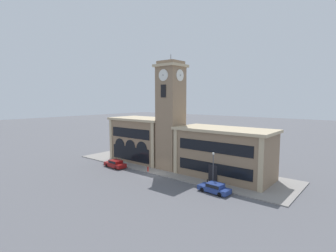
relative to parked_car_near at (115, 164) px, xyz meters
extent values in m
plane|color=#56565B|center=(8.70, 1.11, -0.73)|extent=(300.00, 300.00, 0.00)
cube|color=gray|center=(8.70, 6.97, -0.66)|extent=(43.20, 11.73, 0.15)
cube|color=#897056|center=(8.70, 5.81, 8.47)|extent=(3.99, 3.99, 18.41)
cube|color=tan|center=(8.70, 5.81, 17.90)|extent=(4.69, 4.69, 0.45)
cube|color=#897056|center=(8.70, 5.81, 18.42)|extent=(3.67, 3.67, 0.60)
cylinder|color=#4C4C51|center=(8.70, 5.81, 19.32)|extent=(0.10, 0.10, 1.20)
cylinder|color=silver|center=(8.70, 3.76, 16.17)|extent=(2.02, 0.10, 2.02)
cylinder|color=black|center=(8.70, 3.69, 16.17)|extent=(0.16, 0.04, 0.16)
cylinder|color=silver|center=(10.74, 5.81, 16.17)|extent=(0.10, 2.02, 2.02)
cylinder|color=black|center=(10.81, 5.81, 16.17)|extent=(0.04, 0.16, 0.16)
cube|color=black|center=(8.70, 3.77, 13.46)|extent=(1.12, 0.10, 2.20)
cube|color=#897056|center=(0.09, 7.33, 3.52)|extent=(12.62, 7.02, 8.51)
cube|color=tan|center=(0.09, 7.33, 8.00)|extent=(13.32, 7.72, 0.45)
cube|color=tan|center=(-5.87, 3.75, 3.52)|extent=(0.70, 0.16, 8.51)
cube|color=tan|center=(6.05, 3.75, 3.52)|extent=(0.70, 0.16, 8.51)
cube|color=black|center=(0.09, 3.77, 5.39)|extent=(10.35, 0.10, 1.87)
cube|color=black|center=(0.09, 3.77, 1.31)|extent=(10.10, 0.10, 2.72)
cylinder|color=black|center=(-3.06, 3.76, 2.67)|extent=(2.78, 0.06, 2.78)
cylinder|color=black|center=(0.09, 3.76, 2.67)|extent=(2.78, 0.06, 2.78)
cylinder|color=black|center=(3.25, 3.76, 2.67)|extent=(2.78, 0.06, 2.78)
cube|color=#897056|center=(18.64, 7.33, 3.10)|extent=(15.30, 7.02, 7.67)
cube|color=tan|center=(18.64, 7.33, 7.17)|extent=(16.00, 7.72, 0.45)
cube|color=tan|center=(11.34, 3.75, 3.10)|extent=(0.70, 0.16, 7.67)
cube|color=tan|center=(25.95, 3.75, 3.10)|extent=(0.70, 0.16, 7.67)
cube|color=black|center=(18.64, 3.77, 4.79)|extent=(12.55, 0.10, 1.69)
cube|color=black|center=(18.64, 3.76, 0.65)|extent=(1.50, 0.12, 2.76)
cube|color=black|center=(18.64, 3.77, 1.48)|extent=(12.55, 0.10, 1.72)
cube|color=maroon|center=(-0.06, 0.00, -0.21)|extent=(4.75, 2.15, 0.71)
cube|color=maroon|center=(0.12, -0.01, 0.41)|extent=(2.32, 1.83, 0.53)
cube|color=black|center=(0.12, -0.01, 0.41)|extent=(2.24, 1.86, 0.39)
cylinder|color=black|center=(-1.55, -0.75, -0.42)|extent=(0.64, 0.25, 0.63)
cylinder|color=black|center=(-1.46, 0.92, -0.42)|extent=(0.64, 0.25, 0.63)
cylinder|color=black|center=(1.33, -0.91, -0.42)|extent=(0.64, 0.25, 0.63)
cylinder|color=black|center=(1.42, 0.76, -0.42)|extent=(0.64, 0.25, 0.63)
cube|color=navy|center=(21.00, 0.00, -0.24)|extent=(4.57, 2.06, 0.65)
cube|color=navy|center=(21.18, -0.01, 0.36)|extent=(2.24, 1.75, 0.55)
cube|color=black|center=(21.18, -0.01, 0.36)|extent=(2.15, 1.78, 0.41)
cylinder|color=black|center=(19.57, -0.72, -0.42)|extent=(0.64, 0.25, 0.63)
cylinder|color=black|center=(19.66, 0.88, -0.42)|extent=(0.64, 0.25, 0.63)
cylinder|color=black|center=(22.34, -0.87, -0.42)|extent=(0.64, 0.25, 0.63)
cylinder|color=black|center=(22.43, 0.72, -0.42)|extent=(0.64, 0.25, 0.63)
cylinder|color=#4C4C51|center=(19.94, 1.53, 1.79)|extent=(0.12, 0.12, 4.74)
sphere|color=silver|center=(19.94, 1.53, 4.33)|extent=(0.36, 0.36, 0.36)
cylinder|color=black|center=(19.09, 1.39, -0.13)|extent=(0.18, 0.18, 0.90)
sphere|color=black|center=(19.09, 1.39, 0.40)|extent=(0.16, 0.16, 0.16)
cylinder|color=red|center=(6.96, 1.60, -0.23)|extent=(0.22, 0.22, 0.70)
sphere|color=red|center=(6.96, 1.60, 0.19)|extent=(0.19, 0.19, 0.19)
camera|label=1|loc=(38.16, -30.96, 12.11)|focal=28.00mm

